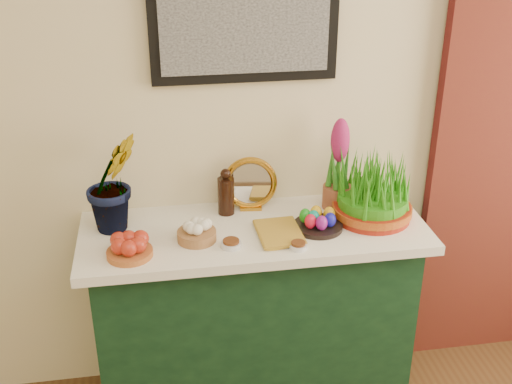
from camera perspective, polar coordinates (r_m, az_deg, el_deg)
sideboard at (r=2.86m, az=-0.16°, el=-11.30°), size 1.30×0.45×0.85m
tablecloth at (r=2.61m, az=-0.18°, el=-3.48°), size 1.40×0.55×0.04m
hyacinth_green at (r=2.54m, az=-12.70°, el=2.19°), size 0.34×0.33×0.53m
apple_bowl at (r=2.43m, az=-11.21°, el=-4.86°), size 0.22×0.22×0.09m
garlic_basket at (r=2.50m, az=-5.30°, el=-3.57°), size 0.17×0.17×0.09m
vinegar_cruet at (r=2.67m, az=-2.69°, el=-0.17°), size 0.07×0.07×0.20m
mirror at (r=2.70m, az=-0.52°, el=0.72°), size 0.23×0.08×0.23m
book at (r=2.52m, az=0.19°, el=-3.78°), size 0.16×0.23×0.03m
spice_dish_left at (r=2.46m, az=-2.23°, el=-4.62°), size 0.08×0.08×0.03m
spice_dish_right at (r=2.45m, az=3.78°, el=-4.77°), size 0.07×0.07×0.03m
egg_plate at (r=2.58m, az=5.53°, el=-2.62°), size 0.26×0.26×0.08m
hyacinth_pink at (r=2.70m, az=7.34°, el=2.07°), size 0.12×0.12×0.40m
wheatgrass_sabzeh at (r=2.66m, az=10.39°, el=0.00°), size 0.33×0.33×0.27m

